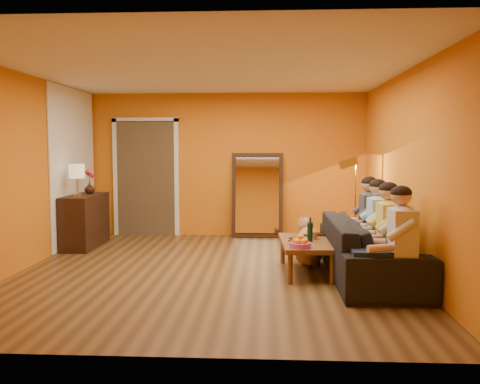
# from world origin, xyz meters

# --- Properties ---
(room_shell) EXTENTS (5.00, 5.50, 2.60)m
(room_shell) POSITION_xyz_m (0.00, 0.37, 1.30)
(room_shell) COLOR brown
(room_shell) RESTS_ON ground
(white_accent) EXTENTS (0.02, 1.90, 2.58)m
(white_accent) POSITION_xyz_m (-2.48, 1.75, 1.30)
(white_accent) COLOR white
(white_accent) RESTS_ON wall_left
(doorway_recess) EXTENTS (1.06, 0.30, 2.10)m
(doorway_recess) POSITION_xyz_m (-1.50, 2.83, 1.05)
(doorway_recess) COLOR #3F2D19
(doorway_recess) RESTS_ON floor
(door_jamb_left) EXTENTS (0.08, 0.06, 2.20)m
(door_jamb_left) POSITION_xyz_m (-2.07, 2.71, 1.05)
(door_jamb_left) COLOR white
(door_jamb_left) RESTS_ON wall_back
(door_jamb_right) EXTENTS (0.08, 0.06, 2.20)m
(door_jamb_right) POSITION_xyz_m (-0.93, 2.71, 1.05)
(door_jamb_right) COLOR white
(door_jamb_right) RESTS_ON wall_back
(door_header) EXTENTS (1.22, 0.06, 0.08)m
(door_header) POSITION_xyz_m (-1.50, 2.71, 2.12)
(door_header) COLOR white
(door_header) RESTS_ON wall_back
(mirror_frame) EXTENTS (0.92, 0.27, 1.51)m
(mirror_frame) POSITION_xyz_m (0.55, 2.63, 0.76)
(mirror_frame) COLOR #321B10
(mirror_frame) RESTS_ON floor
(mirror_glass) EXTENTS (0.78, 0.21, 1.35)m
(mirror_glass) POSITION_xyz_m (0.55, 2.59, 0.76)
(mirror_glass) COLOR white
(mirror_glass) RESTS_ON mirror_frame
(sideboard) EXTENTS (0.44, 1.18, 0.85)m
(sideboard) POSITION_xyz_m (-2.24, 1.55, 0.42)
(sideboard) COLOR #321B10
(sideboard) RESTS_ON floor
(table_lamp) EXTENTS (0.24, 0.24, 0.51)m
(table_lamp) POSITION_xyz_m (-2.24, 1.25, 1.10)
(table_lamp) COLOR beige
(table_lamp) RESTS_ON sideboard
(sofa) EXTENTS (2.48, 0.97, 0.72)m
(sofa) POSITION_xyz_m (2.00, -0.21, 0.36)
(sofa) COLOR black
(sofa) RESTS_ON floor
(coffee_table) EXTENTS (0.68, 1.25, 0.42)m
(coffee_table) POSITION_xyz_m (1.22, -0.02, 0.21)
(coffee_table) COLOR brown
(coffee_table) RESTS_ON floor
(floor_lamp) EXTENTS (0.34, 0.29, 1.44)m
(floor_lamp) POSITION_xyz_m (2.10, 1.40, 0.72)
(floor_lamp) COLOR gold
(floor_lamp) RESTS_ON floor
(dog) EXTENTS (0.37, 0.57, 0.66)m
(dog) POSITION_xyz_m (1.30, 0.48, 0.33)
(dog) COLOR #A36849
(dog) RESTS_ON floor
(person_far_left) EXTENTS (0.70, 0.44, 1.22)m
(person_far_left) POSITION_xyz_m (2.13, -1.21, 0.61)
(person_far_left) COLOR beige
(person_far_left) RESTS_ON sofa
(person_mid_left) EXTENTS (0.70, 0.44, 1.22)m
(person_mid_left) POSITION_xyz_m (2.13, -0.66, 0.61)
(person_mid_left) COLOR gold
(person_mid_left) RESTS_ON sofa
(person_mid_right) EXTENTS (0.70, 0.44, 1.22)m
(person_mid_right) POSITION_xyz_m (2.13, -0.11, 0.61)
(person_mid_right) COLOR #95C8E7
(person_mid_right) RESTS_ON sofa
(person_far_right) EXTENTS (0.70, 0.44, 1.22)m
(person_far_right) POSITION_xyz_m (2.13, 0.44, 0.61)
(person_far_right) COLOR #35363B
(person_far_right) RESTS_ON sofa
(fruit_bowl) EXTENTS (0.26, 0.26, 0.16)m
(fruit_bowl) POSITION_xyz_m (1.12, -0.47, 0.50)
(fruit_bowl) COLOR #D14A9E
(fruit_bowl) RESTS_ON coffee_table
(wine_bottle) EXTENTS (0.07, 0.07, 0.31)m
(wine_bottle) POSITION_xyz_m (1.27, -0.07, 0.58)
(wine_bottle) COLOR black
(wine_bottle) RESTS_ON coffee_table
(tumbler) EXTENTS (0.11, 0.11, 0.10)m
(tumbler) POSITION_xyz_m (1.34, 0.10, 0.47)
(tumbler) COLOR #B27F3F
(tumbler) RESTS_ON coffee_table
(laptop) EXTENTS (0.38, 0.26, 0.03)m
(laptop) POSITION_xyz_m (1.40, 0.33, 0.43)
(laptop) COLOR black
(laptop) RESTS_ON coffee_table
(book_lower) EXTENTS (0.27, 0.30, 0.02)m
(book_lower) POSITION_xyz_m (1.04, -0.22, 0.43)
(book_lower) COLOR #321B10
(book_lower) RESTS_ON coffee_table
(book_mid) EXTENTS (0.22, 0.26, 0.02)m
(book_mid) POSITION_xyz_m (1.05, -0.21, 0.45)
(book_mid) COLOR #B21429
(book_mid) RESTS_ON book_lower
(book_upper) EXTENTS (0.23, 0.26, 0.02)m
(book_upper) POSITION_xyz_m (1.04, -0.23, 0.47)
(book_upper) COLOR black
(book_upper) RESTS_ON book_mid
(vase) EXTENTS (0.17, 0.17, 0.18)m
(vase) POSITION_xyz_m (-2.24, 1.80, 0.94)
(vase) COLOR #321B10
(vase) RESTS_ON sideboard
(flowers) EXTENTS (0.17, 0.17, 0.39)m
(flowers) POSITION_xyz_m (-2.24, 1.80, 1.17)
(flowers) COLOR #B21429
(flowers) RESTS_ON vase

